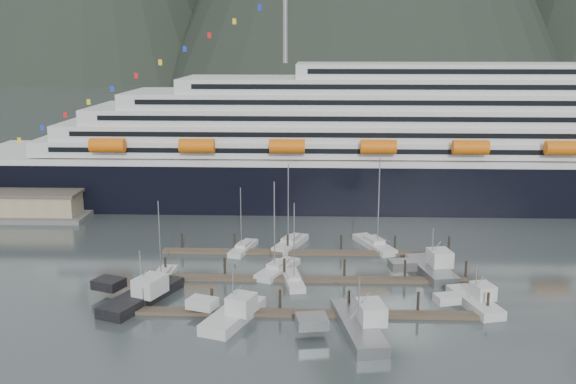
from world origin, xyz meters
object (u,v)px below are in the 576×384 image
Objects in this scene: trawler_c at (357,325)px; trawler_d at (474,301)px; sailboat_f at (290,244)px; trawler_a at (141,295)px; sailboat_g at (374,245)px; sailboat_e at (243,249)px; cruise_ship at (468,148)px; sailboat_a at (163,277)px; trawler_b at (232,314)px; trawler_e at (431,268)px; sailboat_c at (278,270)px; sailboat_b at (293,281)px.

trawler_d is (16.17, 8.82, -0.12)m from trawler_c.
trawler_a is at bearing 163.44° from sailboat_f.
sailboat_f is 14.49m from sailboat_g.
sailboat_f is (7.94, 2.76, 0.06)m from sailboat_e.
cruise_ship reaches higher than sailboat_a.
trawler_e reaches higher than trawler_b.
sailboat_a reaches higher than trawler_b.
trawler_a is (-11.58, -23.48, 0.59)m from sailboat_e.
trawler_c is at bearing 149.34° from sailboat_g.
trawler_c is at bearing -84.78° from trawler_a.
trawler_d is at bearing -59.28° from trawler_b.
sailboat_c is 0.98× the size of sailboat_f.
sailboat_c is 29.79m from trawler_d.
sailboat_f is at bearing -7.28° from sailboat_b.
sailboat_c is at bearing -166.16° from sailboat_f.
cruise_ship is 77.52m from sailboat_a.
sailboat_g reaches higher than trawler_c.
trawler_b is at bearing -162.70° from sailboat_e.
trawler_a is at bearing 86.07° from trawler_b.
sailboat_g reaches higher than trawler_b.
trawler_c is at bearing -144.98° from sailboat_f.
sailboat_g is 1.05× the size of trawler_c.
cruise_ship is 80.97m from trawler_b.
trawler_a is 30.17m from trawler_c.
trawler_c is at bearing -137.76° from sailboat_e.
sailboat_b is at bearing -7.49° from trawler_b.
sailboat_e is 40.85m from trawler_d.
trawler_b is at bearing -170.96° from sailboat_f.
sailboat_c is 0.96× the size of trawler_c.
trawler_b is at bearing 141.90° from sailboat_b.
sailboat_e is 0.74× the size of trawler_c.
sailboat_b is (-36.64, -53.15, -11.64)m from cruise_ship.
sailboat_b is 22.07m from trawler_a.
sailboat_c is 19.15m from trawler_b.
trawler_e is at bearing -108.05° from cruise_ship.
sailboat_c is (-39.15, -48.57, -11.60)m from cruise_ship.
trawler_e is (29.77, -10.86, 0.59)m from sailboat_e.
sailboat_b is 18.23m from sailboat_f.
trawler_c reaches higher than trawler_d.
sailboat_b is 0.85× the size of trawler_a.
sailboat_g is 1.09× the size of trawler_a.
trawler_b is (12.21, -14.93, 0.54)m from sailboat_a.
sailboat_a is at bearing 157.95° from sailboat_e.
sailboat_f is 25.74m from trawler_e.
sailboat_a is 19.30m from trawler_b.
sailboat_a is 0.81× the size of trawler_c.
sailboat_a is (-56.15, -52.17, -11.63)m from cruise_ship.
trawler_e is at bearing -101.88° from sailboat_f.
sailboat_g is 42.96m from trawler_a.
sailboat_c is at bearing -73.75° from sailboat_a.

